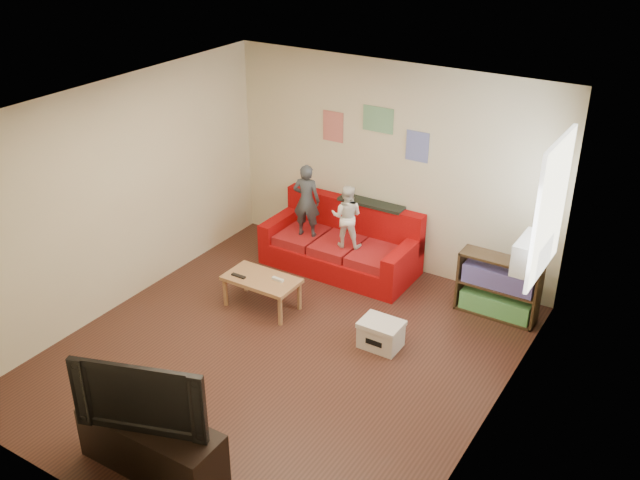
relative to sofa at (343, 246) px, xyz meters
The scene contains 17 objects.
room_shell 2.36m from the sofa, 78.04° to the right, with size 4.52×5.02×2.72m.
sofa is the anchor object (origin of this frame).
child_a 0.78m from the sofa, 159.57° to the right, with size 0.36×0.23×0.98m, color #34393F.
child_b 0.58m from the sofa, 48.71° to the right, with size 0.40×0.31×0.83m, color white.
coffee_table 1.42m from the sofa, 102.28° to the right, with size 0.89×0.49×0.40m.
remote 1.61m from the sofa, 110.11° to the right, with size 0.19×0.05×0.02m, color black.
game_controller 1.35m from the sofa, 94.37° to the right, with size 0.15×0.04×0.03m, color silver.
bookshelf 2.14m from the sofa, ahead, with size 0.95×0.28×0.76m.
window 3.01m from the sofa, ahead, with size 0.04×1.08×1.48m, color white.
ac_unit 2.69m from the sofa, ahead, with size 0.28×0.55×0.35m, color #B7B2A3.
artwork_left 1.57m from the sofa, 134.67° to the left, with size 0.30×0.01×0.40m, color #D87266.
artwork_center 1.72m from the sofa, 60.24° to the left, with size 0.42×0.01×0.32m, color #72B27F.
artwork_right 1.66m from the sofa, 27.86° to the left, with size 0.30×0.01×0.38m, color #727FCC.
file_box 1.88m from the sofa, 46.71° to the right, with size 0.46×0.35×0.32m.
tv_stand 4.05m from the sofa, 83.65° to the right, with size 1.34×0.45×0.50m, color black.
television 4.09m from the sofa, 83.65° to the right, with size 1.16×0.15×0.67m, color black.
tissue 1.74m from the sofa, 45.19° to the right, with size 0.09×0.09×0.09m, color silver.
Camera 1 is at (3.71, -5.16, 4.60)m, focal length 40.00 mm.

